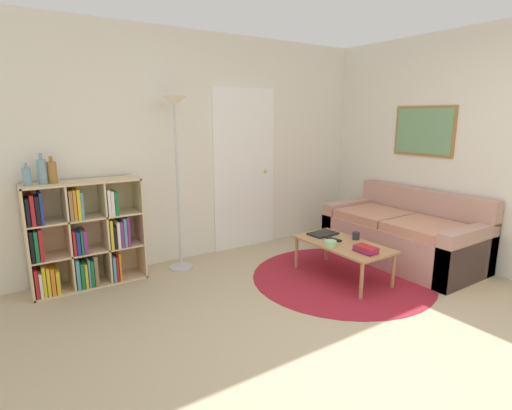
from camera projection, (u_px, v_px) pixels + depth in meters
name	position (u px, v px, depth m)	size (l,w,h in m)	color
ground_plane	(386.00, 363.00, 2.75)	(14.00, 14.00, 0.00)	tan
wall_back	(205.00, 149.00, 4.72)	(7.52, 0.11, 2.60)	silver
wall_right	(426.00, 147.00, 4.81)	(0.08, 5.73, 2.60)	silver
rug	(342.00, 277.00, 4.21)	(1.88, 1.88, 0.01)	maroon
bookshelf	(82.00, 237.00, 3.92)	(1.06, 0.34, 1.06)	beige
floor_lamp	(175.00, 129.00, 4.16)	(0.27, 0.27, 1.87)	#B7B7BC
couch	(405.00, 236.00, 4.70)	(0.90, 1.74, 0.81)	tan
coffee_table	(343.00, 246.00, 4.15)	(0.53, 1.02, 0.38)	#AD7F51
laptop	(323.00, 234.00, 4.43)	(0.32, 0.23, 0.02)	black
bowl	(330.00, 243.00, 4.04)	(0.12, 0.12, 0.05)	#9ED193
book_stack_on_table	(366.00, 249.00, 3.83)	(0.14, 0.23, 0.06)	#B21E23
cup	(356.00, 236.00, 4.24)	(0.08, 0.08, 0.08)	#28282D
remote	(334.00, 239.00, 4.22)	(0.07, 0.18, 0.02)	black
bottle_left	(27.00, 176.00, 3.57)	(0.07, 0.07, 0.20)	#6B93A3
bottle_middle	(42.00, 171.00, 3.63)	(0.08, 0.08, 0.28)	#6B93A3
bottle_right	(52.00, 172.00, 3.69)	(0.08, 0.08, 0.25)	olive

